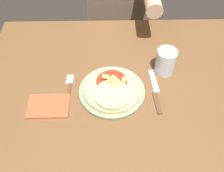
% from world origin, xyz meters
% --- Properties ---
extents(ground_plane, '(8.00, 8.00, 0.00)m').
position_xyz_m(ground_plane, '(0.00, 0.00, 0.00)').
color(ground_plane, '#2D2823').
extents(dining_table, '(1.12, 0.89, 0.76)m').
position_xyz_m(dining_table, '(0.00, 0.00, 0.64)').
color(dining_table, brown).
rests_on(dining_table, ground_plane).
extents(plate, '(0.25, 0.25, 0.01)m').
position_xyz_m(plate, '(-0.04, -0.01, 0.76)').
color(plate, gray).
rests_on(plate, dining_table).
extents(pizza, '(0.22, 0.22, 0.04)m').
position_xyz_m(pizza, '(-0.03, -0.02, 0.78)').
color(pizza, '#DBBC7A').
rests_on(pizza, plate).
extents(fork, '(0.03, 0.18, 0.00)m').
position_xyz_m(fork, '(-0.20, 0.00, 0.76)').
color(fork, brown).
rests_on(fork, dining_table).
extents(knife, '(0.03, 0.22, 0.00)m').
position_xyz_m(knife, '(0.13, -0.01, 0.76)').
color(knife, brown).
rests_on(knife, dining_table).
extents(drinking_glass, '(0.08, 0.08, 0.11)m').
position_xyz_m(drinking_glass, '(0.18, 0.10, 0.81)').
color(drinking_glass, silver).
rests_on(drinking_glass, dining_table).
extents(napkin, '(0.15, 0.11, 0.01)m').
position_xyz_m(napkin, '(-0.27, -0.07, 0.76)').
color(napkin, '#C6512D').
rests_on(napkin, dining_table).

